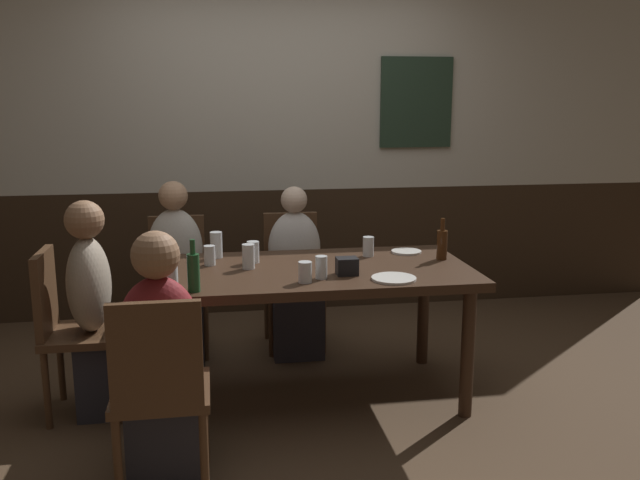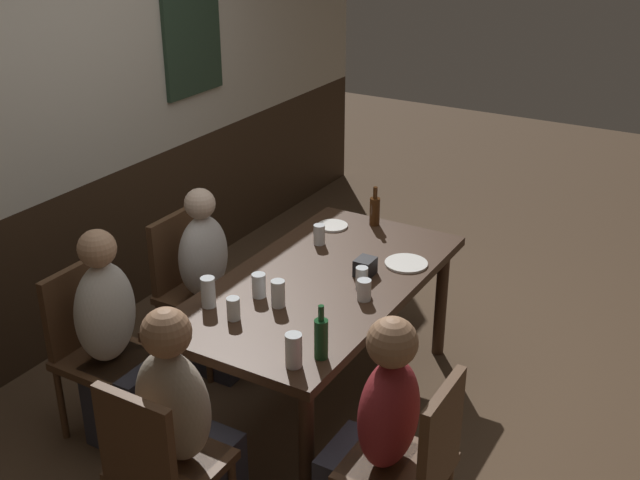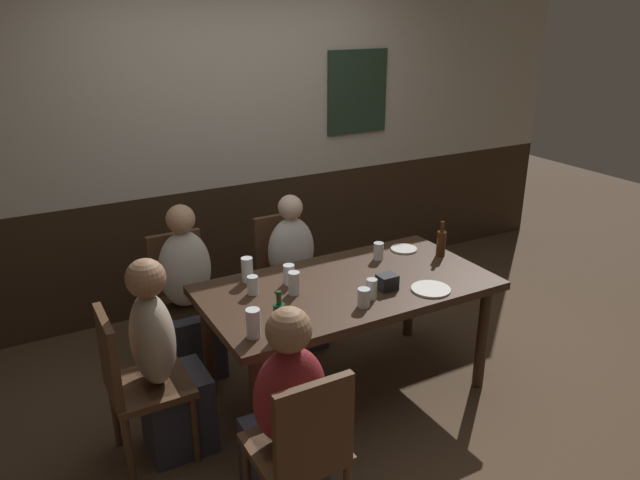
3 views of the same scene
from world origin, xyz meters
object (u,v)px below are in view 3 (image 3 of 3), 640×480
object	(u,v)px
tumbler_short	(294,285)
plate_white_small	(404,249)
person_left_near	(286,430)
person_head_west	(166,373)
person_mid_far	(295,284)
pint_glass_amber	(378,252)
chair_mid_far	(284,269)
tumbler_water	(364,298)
condiment_caddy	(387,282)
highball_clear	(253,286)
beer_glass_tall	(247,271)
chair_left_near	(303,447)
pint_glass_pale	(372,290)
chair_left_far	(182,292)
chair_head_west	(134,379)
person_left_far	(190,305)
dining_table	(348,296)
beer_bottle_green	(279,320)
beer_bottle_brown	(441,243)
pint_glass_stout	(253,325)
plate_white_large	(431,289)
beer_glass_half	(289,276)

from	to	relation	value
tumbler_short	plate_white_small	distance (m)	0.98
person_left_near	person_head_west	world-z (taller)	person_head_west
person_head_west	plate_white_small	size ratio (longest dim) A/B	6.42
person_mid_far	tumbler_short	xyz separation A→B (m)	(-0.34, -0.67, 0.35)
person_left_near	pint_glass_amber	size ratio (longest dim) A/B	9.77
chair_mid_far	plate_white_small	size ratio (longest dim) A/B	4.97
tumbler_water	condiment_caddy	distance (m)	0.26
highball_clear	beer_glass_tall	xyz separation A→B (m)	(0.04, 0.17, 0.02)
person_mid_far	beer_glass_tall	bearing A→B (deg)	-142.91
chair_left_near	pint_glass_pale	bearing A→B (deg)	39.67
person_left_near	tumbler_short	distance (m)	0.91
chair_left_far	tumbler_water	size ratio (longest dim) A/B	8.34
highball_clear	pint_glass_amber	size ratio (longest dim) A/B	0.96
pint_glass_amber	plate_white_small	bearing A→B (deg)	11.98
chair_mid_far	tumbler_short	size ratio (longest dim) A/B	6.57
chair_mid_far	condiment_caddy	xyz separation A→B (m)	(0.16, -1.04, 0.29)
chair_head_west	person_left_far	world-z (taller)	person_left_far
chair_left_far	person_mid_far	bearing A→B (deg)	-12.31
dining_table	beer_bottle_green	world-z (taller)	beer_bottle_green
chair_left_near	beer_bottle_brown	xyz separation A→B (m)	(1.51, 0.94, 0.34)
chair_left_near	person_left_near	bearing A→B (deg)	90.00
pint_glass_pale	tumbler_water	world-z (taller)	pint_glass_pale
person_left_near	pint_glass_pale	bearing A→B (deg)	31.70
person_left_near	highball_clear	distance (m)	0.93
person_mid_far	pint_glass_amber	world-z (taller)	person_mid_far
chair_left_near	beer_glass_tall	distance (m)	1.25
chair_left_near	plate_white_small	xyz separation A→B (m)	(1.37, 1.14, 0.25)
dining_table	beer_bottle_brown	size ratio (longest dim) A/B	7.27
pint_glass_stout	plate_white_small	world-z (taller)	pint_glass_stout
beer_bottle_green	plate_white_large	xyz separation A→B (m)	(0.99, 0.06, -0.09)
chair_left_far	person_left_far	xyz separation A→B (m)	(-0.00, -0.16, -0.02)
chair_mid_far	beer_glass_half	world-z (taller)	chair_mid_far
chair_mid_far	pint_glass_pale	size ratio (longest dim) A/B	7.51
chair_left_near	beer_bottle_green	world-z (taller)	beer_bottle_green
chair_mid_far	dining_table	bearing A→B (deg)	-90.00
pint_glass_amber	pint_glass_stout	world-z (taller)	pint_glass_stout
tumbler_water	chair_head_west	bearing A→B (deg)	166.54
beer_bottle_brown	person_head_west	bearing A→B (deg)	-177.70
pint_glass_stout	tumbler_short	bearing A→B (deg)	40.24
chair_left_near	tumbler_water	xyz separation A→B (m)	(0.68, 0.58, 0.29)
person_left_near	pint_glass_pale	world-z (taller)	person_left_near
person_left_near	tumbler_short	size ratio (longest dim) A/B	8.31
person_left_near	pint_glass_pale	xyz separation A→B (m)	(0.77, 0.48, 0.32)
person_head_west	tumbler_short	bearing A→B (deg)	2.71
dining_table	chair_left_near	bearing A→B (deg)	-131.09
highball_clear	pint_glass_pale	xyz separation A→B (m)	(0.56, -0.38, 0.00)
plate_white_large	person_left_near	bearing A→B (deg)	-160.61
chair_mid_far	pint_glass_amber	distance (m)	0.80
chair_mid_far	chair_head_west	bearing A→B (deg)	-145.78
chair_mid_far	chair_left_near	bearing A→B (deg)	-113.56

